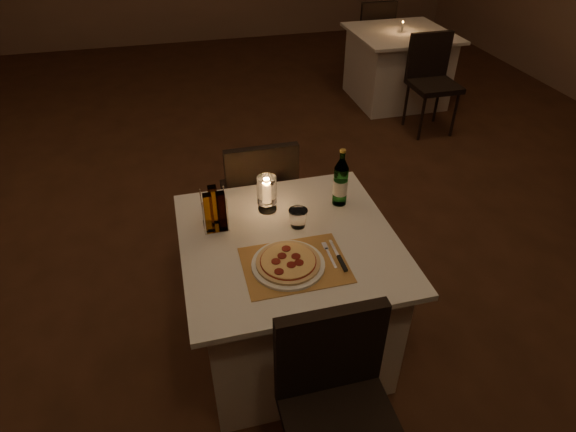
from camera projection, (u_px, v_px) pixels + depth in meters
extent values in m
cube|color=#452516|center=(256.00, 256.00, 3.28)|extent=(8.00, 10.00, 0.02)
cube|color=silver|center=(289.00, 297.00, 2.47)|extent=(0.88, 0.88, 0.71)
cube|color=silver|center=(289.00, 242.00, 2.25)|extent=(1.00, 1.00, 0.03)
cube|color=black|center=(342.00, 430.00, 1.78)|extent=(0.42, 0.42, 0.05)
cube|color=black|center=(330.00, 351.00, 1.79)|extent=(0.42, 0.05, 0.42)
cylinder|color=black|center=(363.00, 415.00, 2.09)|extent=(0.03, 0.03, 0.44)
cube|color=black|center=(258.00, 196.00, 3.03)|extent=(0.42, 0.42, 0.05)
cube|color=black|center=(262.00, 180.00, 2.75)|extent=(0.42, 0.05, 0.42)
cylinder|color=black|center=(278.00, 208.00, 3.34)|extent=(0.03, 0.03, 0.44)
cylinder|color=black|center=(229.00, 215.00, 3.27)|extent=(0.03, 0.03, 0.44)
cylinder|color=black|center=(290.00, 238.00, 3.07)|extent=(0.03, 0.03, 0.44)
cylinder|color=black|center=(238.00, 246.00, 3.01)|extent=(0.03, 0.03, 0.44)
cube|color=#B6803F|center=(295.00, 265.00, 2.09)|extent=(0.45, 0.34, 0.00)
cylinder|color=white|center=(288.00, 264.00, 2.08)|extent=(0.32, 0.32, 0.01)
cylinder|color=#D8B77F|center=(288.00, 262.00, 2.07)|extent=(0.28, 0.28, 0.01)
cylinder|color=maroon|center=(288.00, 261.00, 2.07)|extent=(0.24, 0.24, 0.00)
cylinder|color=#EACC7F|center=(288.00, 260.00, 2.07)|extent=(0.24, 0.24, 0.00)
cylinder|color=maroon|center=(296.00, 256.00, 2.08)|extent=(0.04, 0.04, 0.00)
cylinder|color=maroon|center=(286.00, 249.00, 2.12)|extent=(0.04, 0.04, 0.00)
cylinder|color=maroon|center=(282.00, 256.00, 2.09)|extent=(0.04, 0.04, 0.00)
cylinder|color=maroon|center=(276.00, 261.00, 2.06)|extent=(0.04, 0.04, 0.00)
cylinder|color=maroon|center=(279.00, 272.00, 2.01)|extent=(0.04, 0.04, 0.00)
cylinder|color=maroon|center=(291.00, 265.00, 2.04)|extent=(0.04, 0.04, 0.00)
cylinder|color=maroon|center=(299.00, 263.00, 2.05)|extent=(0.04, 0.04, 0.00)
cube|color=silver|center=(331.00, 258.00, 2.12)|extent=(0.01, 0.14, 0.00)
cube|color=silver|center=(325.00, 246.00, 2.19)|extent=(0.02, 0.05, 0.00)
cube|color=black|center=(342.00, 263.00, 2.09)|extent=(0.02, 0.10, 0.01)
cube|color=silver|center=(334.00, 248.00, 2.18)|extent=(0.01, 0.12, 0.00)
cylinder|color=#58A35C|center=(340.00, 186.00, 2.42)|extent=(0.07, 0.07, 0.21)
cylinder|color=#58A35C|center=(343.00, 156.00, 2.31)|extent=(0.03, 0.03, 0.04)
cylinder|color=gold|center=(343.00, 151.00, 2.30)|extent=(0.03, 0.03, 0.01)
cylinder|color=silver|center=(340.00, 187.00, 2.42)|extent=(0.07, 0.07, 0.08)
cylinder|color=white|center=(267.00, 209.00, 2.43)|extent=(0.09, 0.09, 0.01)
cylinder|color=white|center=(267.00, 205.00, 2.41)|extent=(0.02, 0.02, 0.04)
cylinder|color=white|center=(267.00, 190.00, 2.36)|extent=(0.10, 0.10, 0.14)
cylinder|color=white|center=(267.00, 192.00, 2.37)|extent=(0.03, 0.03, 0.10)
ellipsoid|color=orange|center=(267.00, 181.00, 2.33)|extent=(0.02, 0.02, 0.03)
cube|color=white|center=(216.00, 226.00, 2.32)|extent=(0.12, 0.12, 0.01)
cylinder|color=white|center=(204.00, 218.00, 2.21)|extent=(0.01, 0.01, 0.18)
cylinder|color=white|center=(228.00, 215.00, 2.23)|extent=(0.01, 0.01, 0.18)
cylinder|color=white|center=(202.00, 205.00, 2.29)|extent=(0.01, 0.01, 0.18)
cylinder|color=white|center=(225.00, 202.00, 2.32)|extent=(0.01, 0.01, 0.18)
cube|color=#BF8C33|center=(209.00, 213.00, 2.23)|extent=(0.04, 0.04, 0.20)
cube|color=#3F1E14|center=(222.00, 211.00, 2.24)|extent=(0.04, 0.04, 0.20)
cube|color=#BF8C33|center=(214.00, 205.00, 2.28)|extent=(0.04, 0.04, 0.20)
cube|color=silver|center=(397.00, 68.00, 5.21)|extent=(0.88, 0.88, 0.71)
cube|color=silver|center=(401.00, 33.00, 4.99)|extent=(1.00, 1.00, 0.03)
cube|color=black|center=(434.00, 86.00, 4.53)|extent=(0.42, 0.42, 0.05)
cube|color=black|center=(429.00, 55.00, 4.53)|extent=(0.42, 0.05, 0.42)
cylinder|color=black|center=(422.00, 119.00, 4.50)|extent=(0.03, 0.03, 0.44)
cylinder|color=black|center=(454.00, 115.00, 4.57)|extent=(0.03, 0.03, 0.44)
cylinder|color=black|center=(406.00, 104.00, 4.77)|extent=(0.03, 0.03, 0.44)
cylinder|color=black|center=(437.00, 101.00, 4.84)|extent=(0.03, 0.03, 0.44)
cube|color=black|center=(370.00, 37.00, 5.78)|extent=(0.42, 0.42, 0.05)
cube|color=black|center=(378.00, 21.00, 5.49)|extent=(0.42, 0.05, 0.42)
cylinder|color=black|center=(375.00, 52.00, 6.08)|extent=(0.03, 0.03, 0.44)
cylinder|color=black|center=(350.00, 54.00, 6.02)|extent=(0.03, 0.03, 0.44)
cylinder|color=black|center=(386.00, 61.00, 5.82)|extent=(0.03, 0.03, 0.44)
cylinder|color=black|center=(360.00, 63.00, 5.75)|extent=(0.03, 0.03, 0.44)
cylinder|color=white|center=(402.00, 27.00, 4.96)|extent=(0.03, 0.03, 0.09)
ellipsoid|color=orange|center=(403.00, 22.00, 4.93)|extent=(0.01, 0.01, 0.02)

